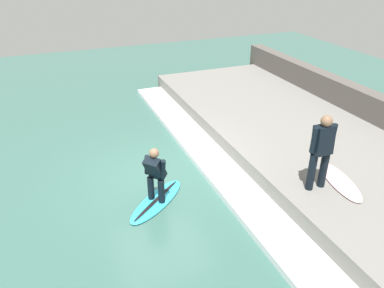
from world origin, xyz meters
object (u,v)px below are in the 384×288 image
Objects in this scene: surfer_riding at (155,173)px; surfboard_waiting_near at (340,181)px; surfboard_riding at (157,201)px; surfer_waiting_near at (322,149)px.

surfboard_waiting_near is (3.75, -1.49, -0.23)m from surfer_riding.
surfer_riding is 4.04m from surfboard_waiting_near.
surfboard_waiting_near is (3.75, -1.49, 0.52)m from surfboard_riding.
surfboard_riding is 1.37× the size of surfer_riding.
surfer_waiting_near reaches higher than surfboard_waiting_near.
surfboard_waiting_near is at bearing -21.67° from surfboard_riding.
surfboard_riding is 3.72m from surfer_waiting_near.
surfer_riding is at bearing 63.43° from surfboard_riding.
surfer_riding is at bearing 158.33° from surfboard_waiting_near.
surfboard_riding is at bearing -116.57° from surfer_riding.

